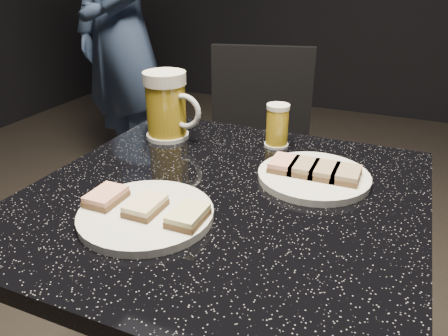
{
  "coord_description": "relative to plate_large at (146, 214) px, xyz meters",
  "views": [
    {
      "loc": [
        0.28,
        -0.64,
        1.13
      ],
      "look_at": [
        0.0,
        0.0,
        0.8
      ],
      "focal_mm": 35.0,
      "sensor_mm": 36.0,
      "label": 1
    }
  ],
  "objects": [
    {
      "name": "plate_small",
      "position": [
        0.22,
        0.25,
        0.0
      ],
      "size": [
        0.21,
        0.21,
        0.01
      ],
      "primitive_type": "cylinder",
      "color": "white",
      "rests_on": "table"
    },
    {
      "name": "canapes_on_plate_large",
      "position": [
        -0.0,
        0.0,
        0.02
      ],
      "size": [
        0.21,
        0.07,
        0.02
      ],
      "color": "#4C3521",
      "rests_on": "plate_large"
    },
    {
      "name": "patron",
      "position": [
        -0.95,
        1.28,
        0.08
      ],
      "size": [
        0.71,
        0.58,
        1.66
      ],
      "primitive_type": "imported",
      "rotation": [
        0.0,
        0.0,
        -0.35
      ],
      "color": "#20314E",
      "rests_on": "floor"
    },
    {
      "name": "plate_large",
      "position": [
        0.0,
        0.0,
        0.0
      ],
      "size": [
        0.22,
        0.22,
        0.01
      ],
      "primitive_type": "cylinder",
      "color": "silver",
      "rests_on": "table"
    },
    {
      "name": "table",
      "position": [
        0.08,
        0.13,
        -0.25
      ],
      "size": [
        0.7,
        0.7,
        0.75
      ],
      "color": "black",
      "rests_on": "floor"
    },
    {
      "name": "canapes_on_plate_small",
      "position": [
        0.22,
        0.25,
        0.02
      ],
      "size": [
        0.17,
        0.07,
        0.02
      ],
      "color": "#4C3521",
      "rests_on": "plate_small"
    },
    {
      "name": "chair",
      "position": [
        -0.12,
        0.92,
        -0.26
      ],
      "size": [
        0.46,
        0.46,
        0.86
      ],
      "color": "black",
      "rests_on": "floor"
    },
    {
      "name": "beer_tumbler",
      "position": [
        0.1,
        0.39,
        0.04
      ],
      "size": [
        0.06,
        0.06,
        0.1
      ],
      "color": "silver",
      "rests_on": "table"
    },
    {
      "name": "beer_mug",
      "position": [
        -0.15,
        0.33,
        0.07
      ],
      "size": [
        0.15,
        0.1,
        0.16
      ],
      "color": "silver",
      "rests_on": "table"
    }
  ]
}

